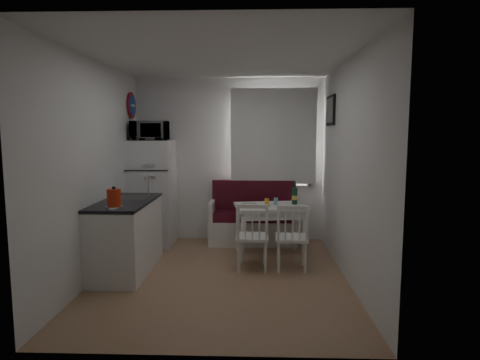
% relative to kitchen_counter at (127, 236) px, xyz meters
% --- Properties ---
extents(floor, '(3.00, 3.50, 0.02)m').
position_rel_kitchen_counter_xyz_m(floor, '(1.20, -0.16, -0.46)').
color(floor, '#AC785B').
rests_on(floor, ground).
extents(ceiling, '(3.00, 3.50, 0.02)m').
position_rel_kitchen_counter_xyz_m(ceiling, '(1.20, -0.16, 2.14)').
color(ceiling, white).
rests_on(ceiling, wall_back).
extents(wall_back, '(3.00, 0.02, 2.60)m').
position_rel_kitchen_counter_xyz_m(wall_back, '(1.20, 1.59, 0.84)').
color(wall_back, white).
rests_on(wall_back, floor).
extents(wall_front, '(3.00, 0.02, 2.60)m').
position_rel_kitchen_counter_xyz_m(wall_front, '(1.20, -1.91, 0.84)').
color(wall_front, white).
rests_on(wall_front, floor).
extents(wall_left, '(0.02, 3.50, 2.60)m').
position_rel_kitchen_counter_xyz_m(wall_left, '(-0.30, -0.16, 0.84)').
color(wall_left, white).
rests_on(wall_left, floor).
extents(wall_right, '(0.02, 3.50, 2.60)m').
position_rel_kitchen_counter_xyz_m(wall_right, '(2.70, -0.16, 0.84)').
color(wall_right, white).
rests_on(wall_right, floor).
extents(window, '(1.22, 0.06, 1.47)m').
position_rel_kitchen_counter_xyz_m(window, '(1.90, 1.56, 1.17)').
color(window, white).
rests_on(window, wall_back).
extents(curtain, '(1.35, 0.02, 1.50)m').
position_rel_kitchen_counter_xyz_m(curtain, '(1.90, 1.49, 1.22)').
color(curtain, white).
rests_on(curtain, wall_back).
extents(kitchen_counter, '(0.62, 1.32, 1.16)m').
position_rel_kitchen_counter_xyz_m(kitchen_counter, '(0.00, 0.00, 0.00)').
color(kitchen_counter, white).
rests_on(kitchen_counter, floor).
extents(wall_sign, '(0.03, 0.40, 0.40)m').
position_rel_kitchen_counter_xyz_m(wall_sign, '(-0.27, 1.29, 1.69)').
color(wall_sign, '#193596').
rests_on(wall_sign, wall_left).
extents(picture_frame, '(0.04, 0.52, 0.42)m').
position_rel_kitchen_counter_xyz_m(picture_frame, '(2.67, 0.94, 1.59)').
color(picture_frame, black).
rests_on(picture_frame, wall_right).
extents(bench, '(1.37, 0.53, 0.98)m').
position_rel_kitchen_counter_xyz_m(bench, '(1.58, 1.36, -0.13)').
color(bench, white).
rests_on(bench, floor).
extents(dining_table, '(1.06, 0.82, 0.73)m').
position_rel_kitchen_counter_xyz_m(dining_table, '(1.82, 0.70, 0.19)').
color(dining_table, white).
rests_on(dining_table, floor).
extents(chair_left, '(0.41, 0.39, 0.47)m').
position_rel_kitchen_counter_xyz_m(chair_left, '(1.57, 0.04, 0.08)').
color(chair_left, white).
rests_on(chair_left, floor).
extents(chair_right, '(0.42, 0.40, 0.46)m').
position_rel_kitchen_counter_xyz_m(chair_right, '(2.07, 0.04, 0.07)').
color(chair_right, white).
rests_on(chair_right, floor).
extents(fridge, '(0.65, 0.65, 1.62)m').
position_rel_kitchen_counter_xyz_m(fridge, '(0.02, 1.24, 0.35)').
color(fridge, white).
rests_on(fridge, floor).
extents(microwave, '(0.53, 0.36, 0.29)m').
position_rel_kitchen_counter_xyz_m(microwave, '(0.02, 1.19, 1.31)').
color(microwave, white).
rests_on(microwave, fridge).
extents(kettle, '(0.18, 0.18, 0.24)m').
position_rel_kitchen_counter_xyz_m(kettle, '(0.05, -0.54, 0.57)').
color(kettle, red).
rests_on(kettle, kitchen_counter).
extents(wine_bottle, '(0.08, 0.08, 0.33)m').
position_rel_kitchen_counter_xyz_m(wine_bottle, '(2.17, 0.80, 0.43)').
color(wine_bottle, '#144023').
rests_on(wine_bottle, dining_table).
extents(drinking_glass_orange, '(0.06, 0.06, 0.10)m').
position_rel_kitchen_counter_xyz_m(drinking_glass_orange, '(1.77, 0.65, 0.32)').
color(drinking_glass_orange, yellow).
rests_on(drinking_glass_orange, dining_table).
extents(drinking_glass_blue, '(0.06, 0.06, 0.10)m').
position_rel_kitchen_counter_xyz_m(drinking_glass_blue, '(1.90, 0.75, 0.32)').
color(drinking_glass_blue, '#79B2CE').
rests_on(drinking_glass_blue, dining_table).
extents(plate, '(0.23, 0.23, 0.02)m').
position_rel_kitchen_counter_xyz_m(plate, '(1.52, 0.72, 0.28)').
color(plate, white).
rests_on(plate, dining_table).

